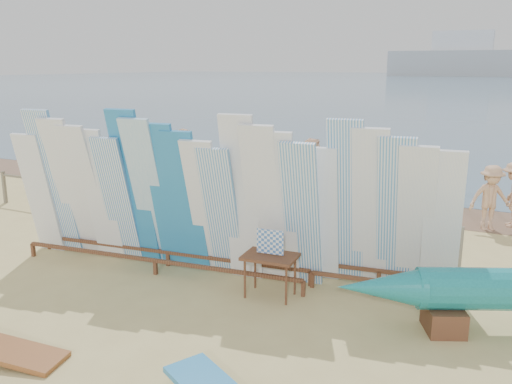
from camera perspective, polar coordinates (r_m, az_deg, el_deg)
The scene contains 22 objects.
ground at distance 10.54m, azimuth -16.40°, elevation -8.32°, with size 160.00×160.00×0.00m, color tan.
ocean at distance 135.37m, azimuth 23.53°, elevation 10.62°, with size 320.00×240.00×0.02m, color #45637C.
wet_sand_strip at distance 16.30m, azimuth 0.73°, elevation -0.13°, with size 40.00×2.60×0.01m, color brown.
distant_ship at distance 188.09m, azimuth 20.80°, elevation 12.92°, with size 45.00×8.00×14.00m.
fence at distance 12.59m, azimuth -7.44°, elevation -1.33°, with size 12.08×0.08×0.90m.
main_surfboard_rack at distance 10.08m, azimuth -10.17°, elevation -0.89°, with size 6.09×1.40×3.04m.
side_surfboard_rack at distance 9.24m, azimuth 12.91°, elevation -2.51°, with size 2.63×1.02×2.96m.
vendor_table at distance 9.09m, azimuth 1.49°, elevation -8.67°, with size 0.91×0.68×1.16m.
beach_chair_left at distance 12.53m, azimuth -1.92°, elevation -2.95°, with size 0.79×0.81×0.96m.
beach_chair_right at distance 13.22m, azimuth -4.16°, elevation -2.27°, with size 0.62×0.63×0.85m.
stroller at distance 12.73m, azimuth 3.68°, elevation -1.97°, with size 0.74×0.92×1.10m.
beachgoer_1 at distance 17.56m, azimuth -14.67°, elevation 3.38°, with size 0.65×0.36×1.78m, color #8C6042.
beachgoer_4 at distance 13.26m, azimuth -4.81°, elevation 0.36°, with size 0.97×0.42×1.66m, color #8C6042.
beachgoer_0 at distance 15.57m, azimuth -17.48°, elevation 1.89°, with size 0.85×0.41×1.74m, color tan.
beachgoer_5 at distance 14.79m, azimuth 5.86°, elevation 2.11°, with size 1.73×0.56×1.87m, color beige.
beachgoer_3 at distance 17.07m, azimuth -8.81°, elevation 3.29°, with size 1.12×0.46×1.73m, color tan.
beachgoer_8 at distance 12.86m, azimuth 7.37°, elevation 0.32°, with size 0.90×0.43×1.85m, color beige.
beachgoer_extra_1 at distance 18.72m, azimuth -20.31°, elevation 3.41°, with size 0.98×0.42×1.68m, color #8C6042.
beachgoer_6 at distance 12.18m, azimuth 1.46°, elevation -0.90°, with size 0.78×0.37×1.60m, color tan.
beachgoer_11 at distance 17.44m, azimuth -7.56°, elevation 3.70°, with size 1.69×0.55×1.83m, color beige.
beachgoer_extra_0 at distance 13.67m, azimuth 23.46°, elevation -0.58°, with size 0.99×0.41×1.54m, color tan.
beachgoer_2 at distance 14.46m, azimuth -12.05°, elevation 1.52°, with size 0.88×0.42×1.82m, color beige.
Camera 1 is at (6.76, -7.15, 3.79)m, focal length 38.00 mm.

